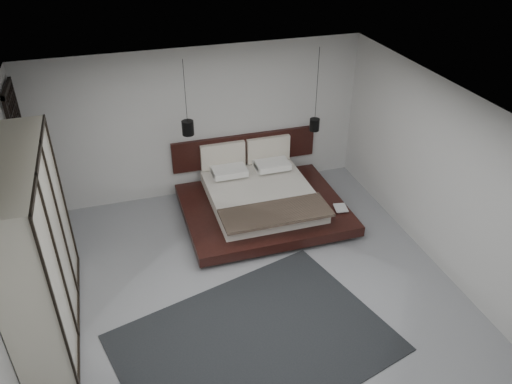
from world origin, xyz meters
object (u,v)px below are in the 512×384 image
object	(u,v)px
lattice_screen	(27,165)
pendant_left	(188,128)
pendant_right	(315,124)
wardrobe	(36,248)
rug	(255,343)
bed	(261,199)

from	to	relation	value
lattice_screen	pendant_left	distance (m)	2.62
pendant_right	wardrobe	xyz separation A→B (m)	(-4.64, -2.13, -0.16)
lattice_screen	pendant_right	bearing A→B (deg)	-1.17
pendant_right	rug	size ratio (longest dim) A/B	0.45
bed	rug	world-z (taller)	bed
pendant_left	rug	distance (m)	3.72
lattice_screen	rug	distance (m)	4.58
wardrobe	bed	bearing A→B (deg)	25.76
wardrobe	rug	distance (m)	3.03
wardrobe	rug	bearing A→B (deg)	-25.82
pendant_right	rug	distance (m)	4.21
pendant_right	wardrobe	size ratio (longest dim) A/B	0.60
pendant_left	wardrobe	size ratio (longest dim) A/B	0.51
pendant_left	bed	bearing A→B (deg)	-21.09
bed	pendant_right	xyz separation A→B (m)	(1.15, 0.44, 1.11)
bed	pendant_left	xyz separation A→B (m)	(-1.15, 0.44, 1.35)
lattice_screen	pendant_left	world-z (taller)	pendant_left
pendant_right	rug	xyz separation A→B (m)	(-2.15, -3.34, -1.40)
lattice_screen	pendant_left	bearing A→B (deg)	-2.20
lattice_screen	pendant_left	xyz separation A→B (m)	(2.59, -0.10, 0.34)
bed	pendant_left	distance (m)	1.83
wardrobe	pendant_right	bearing A→B (deg)	24.64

